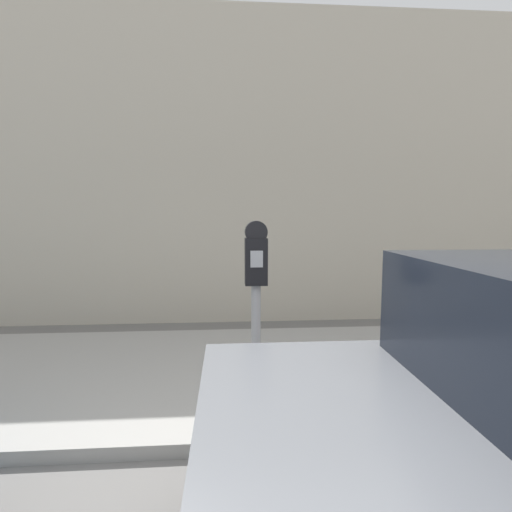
% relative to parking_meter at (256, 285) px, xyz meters
% --- Properties ---
extents(sidewalk, '(24.00, 2.80, 0.11)m').
position_rel_parking_meter_xyz_m(sidewalk, '(-0.02, 0.93, -1.11)').
color(sidewalk, '#9E9B96').
rests_on(sidewalk, ground_plane).
extents(building_facade, '(24.00, 0.30, 4.88)m').
position_rel_parking_meter_xyz_m(building_facade, '(-0.02, 3.27, 1.27)').
color(building_facade, beige).
rests_on(building_facade, ground_plane).
extents(parking_meter, '(0.18, 0.15, 1.58)m').
position_rel_parking_meter_xyz_m(parking_meter, '(0.00, 0.00, 0.00)').
color(parking_meter, gray).
rests_on(parking_meter, sidewalk).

